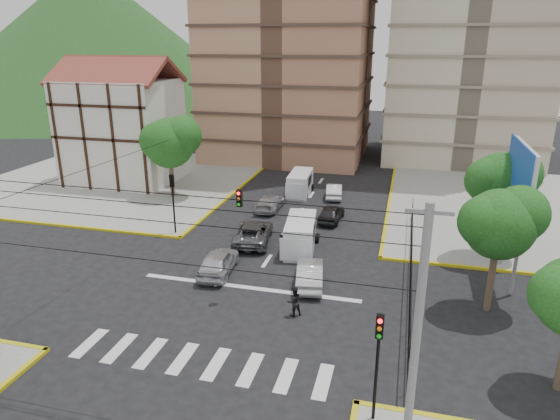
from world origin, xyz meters
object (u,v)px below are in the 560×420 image
(traffic_light_se, at_px, (378,351))
(van_left_lane, at_px, (300,184))
(van_right_lane, at_px, (300,236))
(car_silver_front_left, at_px, (218,262))
(pedestrian_crosswalk, at_px, (294,301))
(traffic_light_nw, at_px, (173,194))
(car_white_front_right, at_px, (310,274))

(traffic_light_se, height_order, van_left_lane, traffic_light_se)
(van_right_lane, relative_size, car_silver_front_left, 1.13)
(car_silver_front_left, distance_m, pedestrian_crosswalk, 6.71)
(traffic_light_se, distance_m, pedestrian_crosswalk, 8.43)
(traffic_light_nw, height_order, pedestrian_crosswalk, traffic_light_nw)
(traffic_light_nw, height_order, van_right_lane, traffic_light_nw)
(van_right_lane, xyz_separation_m, car_silver_front_left, (-4.08, -4.59, -0.29))
(traffic_light_se, height_order, car_white_front_right, traffic_light_se)
(pedestrian_crosswalk, bearing_deg, traffic_light_nw, -74.74)
(car_silver_front_left, relative_size, pedestrian_crosswalk, 2.73)
(traffic_light_nw, distance_m, van_left_lane, 13.86)
(traffic_light_nw, relative_size, car_silver_front_left, 1.00)
(traffic_light_se, distance_m, van_left_lane, 29.01)
(van_left_lane, height_order, pedestrian_crosswalk, van_left_lane)
(traffic_light_nw, xyz_separation_m, car_white_front_right, (11.13, -5.32, -2.42))
(traffic_light_nw, height_order, car_silver_front_left, traffic_light_nw)
(van_left_lane, relative_size, car_white_front_right, 1.10)
(traffic_light_nw, xyz_separation_m, van_left_lane, (6.72, 11.94, -2.11))
(traffic_light_nw, height_order, van_left_lane, traffic_light_nw)
(car_white_front_right, distance_m, pedestrian_crosswalk, 3.59)
(traffic_light_se, xyz_separation_m, van_right_lane, (-6.12, 14.96, -2.07))
(traffic_light_se, bearing_deg, car_white_front_right, 113.52)
(traffic_light_nw, relative_size, pedestrian_crosswalk, 2.73)
(traffic_light_nw, distance_m, van_right_lane, 9.73)
(van_left_lane, bearing_deg, traffic_light_se, -75.00)
(traffic_light_nw, bearing_deg, car_white_front_right, -25.55)
(traffic_light_nw, bearing_deg, traffic_light_se, -45.00)
(car_white_front_right, bearing_deg, van_right_lane, -80.45)
(van_right_lane, bearing_deg, car_white_front_right, -78.32)
(traffic_light_se, relative_size, van_right_lane, 0.89)
(traffic_light_nw, distance_m, car_silver_front_left, 7.88)
(traffic_light_nw, relative_size, van_right_lane, 0.89)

